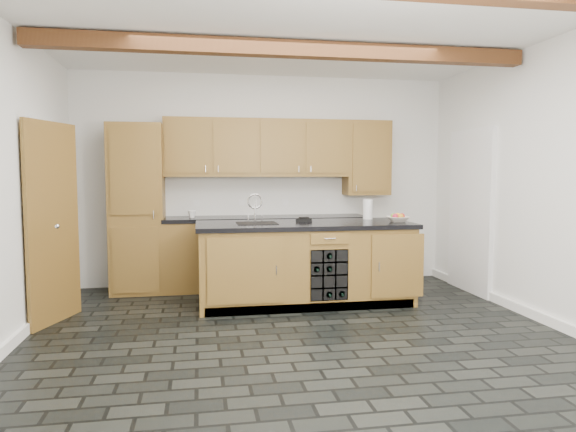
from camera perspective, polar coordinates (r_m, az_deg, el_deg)
name	(u,v)px	position (r m, az deg, el deg)	size (l,w,h in m)	color
ground	(301,339)	(4.76, 1.44, -13.51)	(5.00, 5.00, 0.00)	black
room_shell	(282,170)	(5.03, -0.67, 5.14)	(5.01, 5.00, 5.00)	white
back_cabinetry	(239,213)	(6.71, -5.44, 0.35)	(3.65, 0.62, 2.20)	olive
island	(305,263)	(5.93, 1.93, -5.22)	(2.48, 0.96, 0.93)	olive
faucet	(256,220)	(5.83, -3.52, -0.45)	(0.45, 0.40, 0.34)	black
kitchen_scale	(304,219)	(5.98, 1.79, -0.39)	(0.20, 0.16, 0.06)	black
fruit_bowl	(398,219)	(6.08, 12.09, -0.35)	(0.26, 0.26, 0.06)	beige
fruit_cluster	(398,216)	(6.08, 12.10, -0.03)	(0.16, 0.17, 0.07)	red
paper_towel	(368,209)	(6.39, 8.86, 0.75)	(0.12, 0.12, 0.25)	white
mug	(192,214)	(6.62, -10.64, 0.21)	(0.10, 0.10, 0.09)	white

